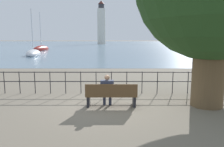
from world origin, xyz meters
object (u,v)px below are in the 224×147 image
seated_person_left (108,89)px  park_bench (112,95)px  sailboat_0 (42,49)px  sailboat_2 (34,54)px  sailboat_1 (206,50)px  harbor_lighthouse (102,24)px

seated_person_left → park_bench: bearing=-25.9°
sailboat_0 → sailboat_2: (3.90, -16.10, -0.05)m
park_bench → sailboat_2: (-12.40, 26.43, -0.13)m
sailboat_1 → harbor_lighthouse: size_ratio=0.40×
seated_person_left → sailboat_2: sailboat_2 is taller
park_bench → harbor_lighthouse: harbor_lighthouse is taller
park_bench → harbor_lighthouse: size_ratio=0.09×
sailboat_2 → harbor_lighthouse: 85.88m
seated_person_left → harbor_lighthouse: 111.92m
seated_person_left → sailboat_0: sailboat_0 is taller
sailboat_1 → harbor_lighthouse: harbor_lighthouse is taller
park_bench → seated_person_left: size_ratio=1.60×
seated_person_left → harbor_lighthouse: (-5.51, 111.34, 9.94)m
park_bench → harbor_lighthouse: (-5.67, 111.42, 10.18)m
sailboat_2 → park_bench: bearing=-74.0°
seated_person_left → sailboat_0: size_ratio=0.13×
park_bench → sailboat_2: size_ratio=0.26×
sailboat_0 → sailboat_2: size_ratio=1.20×
sailboat_1 → sailboat_2: sailboat_1 is taller
harbor_lighthouse → sailboat_1: bearing=-71.1°
sailboat_0 → sailboat_1: sailboat_1 is taller
seated_person_left → sailboat_0: bearing=110.8°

